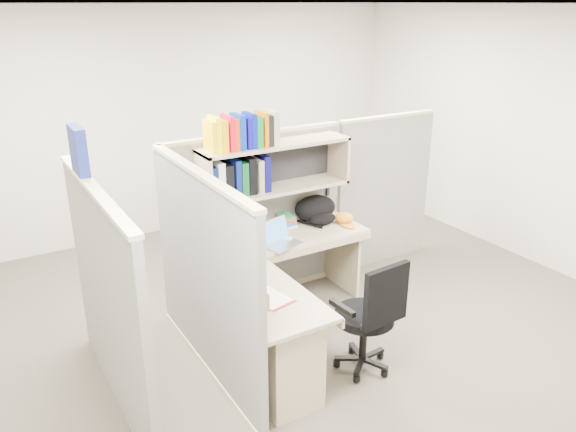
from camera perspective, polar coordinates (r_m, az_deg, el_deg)
ground at (r=4.96m, az=1.90°, el=-12.21°), size 6.00×6.00×0.00m
room_shell at (r=4.29m, az=2.16°, el=6.19°), size 6.00×6.00×6.00m
cubicle at (r=4.73m, az=-4.70°, el=-1.57°), size 3.79×1.84×1.95m
desk at (r=4.34m, az=-0.58°, el=-10.65°), size 1.74×1.75×0.73m
laptop at (r=4.83m, az=-0.53°, el=-1.82°), size 0.38×0.38×0.23m
backpack at (r=5.35m, az=3.11°, el=0.62°), size 0.45×0.36×0.25m
orange_cap at (r=5.39m, az=5.73°, el=-0.18°), size 0.23×0.25×0.10m
snack_canister at (r=4.27m, az=-3.67°, el=-6.00°), size 0.10×0.10×0.10m
tissue_box at (r=3.87m, az=-3.20°, el=-8.18°), size 0.13×0.13×0.20m
mouse at (r=4.98m, az=0.02°, el=-2.29°), size 0.10×0.07×0.04m
paper_cup at (r=5.15m, az=-2.42°, el=-1.17°), size 0.08×0.08×0.09m
book_stack at (r=5.30m, az=-0.28°, el=-0.41°), size 0.17×0.23×0.11m
loose_paper at (r=4.06m, az=-1.84°, el=-8.27°), size 0.27×0.32×0.00m
task_chair at (r=4.43m, az=8.07°, el=-11.67°), size 0.52×0.48×0.97m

